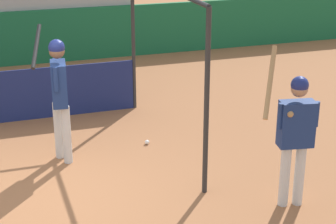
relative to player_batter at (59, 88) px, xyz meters
name	(u,v)px	position (x,y,z in m)	size (l,w,h in m)	color
ground_plane	(39,202)	(-0.52, -1.22, -1.16)	(60.00, 60.00, 0.00)	#935B38
outfield_wall	(3,40)	(-0.52, 5.81, -0.51)	(24.00, 0.12, 1.31)	#196038
batting_cage	(37,70)	(-0.18, 1.22, -0.04)	(3.78, 3.67, 2.57)	#282828
player_batter	(59,88)	(0.00, 0.00, 0.00)	(0.53, 0.93, 2.01)	silver
player_waiting	(295,129)	(2.60, -2.33, -0.10)	(0.82, 0.51, 2.10)	silver
baseball	(147,142)	(1.39, 0.15, -1.13)	(0.07, 0.07, 0.07)	white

